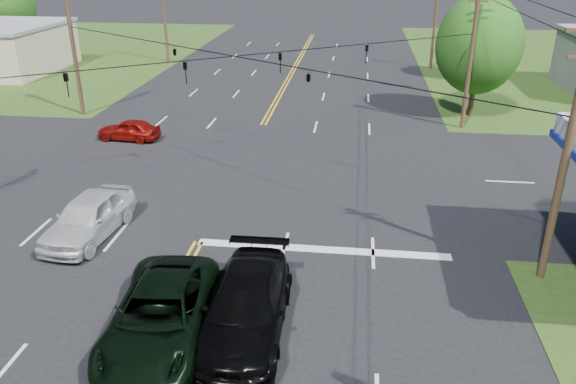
# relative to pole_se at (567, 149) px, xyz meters

# --- Properties ---
(ground) EXTENTS (280.00, 280.00, 0.00)m
(ground) POSITION_rel_pole_se_xyz_m (-13.00, 9.00, -4.92)
(ground) COLOR black
(ground) RESTS_ON ground
(stop_bar) EXTENTS (10.00, 0.50, 0.02)m
(stop_bar) POSITION_rel_pole_se_xyz_m (-8.00, 1.00, -4.92)
(stop_bar) COLOR silver
(stop_bar) RESTS_ON ground
(pole_se) EXTENTS (1.60, 0.28, 9.50)m
(pole_se) POSITION_rel_pole_se_xyz_m (0.00, 0.00, 0.00)
(pole_se) COLOR #3F2F1B
(pole_se) RESTS_ON ground
(pole_nw) EXTENTS (1.60, 0.28, 9.50)m
(pole_nw) POSITION_rel_pole_se_xyz_m (-26.00, 18.00, 0.00)
(pole_nw) COLOR #3F2F1B
(pole_nw) RESTS_ON ground
(pole_ne) EXTENTS (1.60, 0.28, 9.50)m
(pole_ne) POSITION_rel_pole_se_xyz_m (0.00, 18.00, 0.00)
(pole_ne) COLOR #3F2F1B
(pole_ne) RESTS_ON ground
(pole_left_far) EXTENTS (1.60, 0.28, 10.00)m
(pole_left_far) POSITION_rel_pole_se_xyz_m (-26.00, 37.00, 0.25)
(pole_left_far) COLOR #3F2F1B
(pole_left_far) RESTS_ON ground
(pole_right_far) EXTENTS (1.60, 0.28, 10.00)m
(pole_right_far) POSITION_rel_pole_se_xyz_m (0.00, 37.00, 0.25)
(pole_right_far) COLOR #3F2F1B
(pole_right_far) RESTS_ON ground
(span_wire_signals) EXTENTS (26.00, 18.00, 1.13)m
(span_wire_signals) POSITION_rel_pole_se_xyz_m (-13.00, 9.00, 1.08)
(span_wire_signals) COLOR black
(span_wire_signals) RESTS_ON ground
(power_lines) EXTENTS (26.04, 100.00, 0.64)m
(power_lines) POSITION_rel_pole_se_xyz_m (-13.00, 7.00, 3.68)
(power_lines) COLOR black
(power_lines) RESTS_ON ground
(tree_right_a) EXTENTS (5.70, 5.70, 8.18)m
(tree_right_a) POSITION_rel_pole_se_xyz_m (1.00, 21.00, -0.05)
(tree_right_a) COLOR #3F2F1B
(tree_right_a) RESTS_ON ground
(tree_right_b) EXTENTS (4.94, 4.94, 7.09)m
(tree_right_b) POSITION_rel_pole_se_xyz_m (3.50, 33.00, -0.70)
(tree_right_b) COLOR #3F2F1B
(tree_right_b) RESTS_ON ground
(tree_far_l) EXTENTS (6.08, 6.08, 8.72)m
(tree_far_l) POSITION_rel_pole_se_xyz_m (-45.00, 41.00, 0.28)
(tree_far_l) COLOR #3F2F1B
(tree_far_l) RESTS_ON ground
(pickup_dkgreen) EXTENTS (3.33, 6.36, 1.71)m
(pickup_dkgreen) POSITION_rel_pole_se_xyz_m (-12.50, -4.99, -4.06)
(pickup_dkgreen) COLOR black
(pickup_dkgreen) RESTS_ON ground
(suv_black) EXTENTS (2.58, 6.13, 1.77)m
(suv_black) POSITION_rel_pole_se_xyz_m (-10.00, -4.32, -4.03)
(suv_black) COLOR black
(suv_black) RESTS_ON ground
(pickup_white) EXTENTS (2.54, 5.32, 1.75)m
(pickup_white) POSITION_rel_pole_se_xyz_m (-17.57, 1.00, -4.04)
(pickup_white) COLOR silver
(pickup_white) RESTS_ON ground
(sedan_red) EXTENTS (3.89, 1.83, 1.29)m
(sedan_red) POSITION_rel_pole_se_xyz_m (-20.65, 13.07, -4.27)
(sedan_red) COLOR maroon
(sedan_red) RESTS_ON ground
(polesign_ne) EXTENTS (2.03, 0.68, 7.35)m
(polesign_ne) POSITION_rel_pole_se_xyz_m (1.48, 26.16, 0.71)
(polesign_ne) COLOR #A5A5AA
(polesign_ne) RESTS_ON ground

